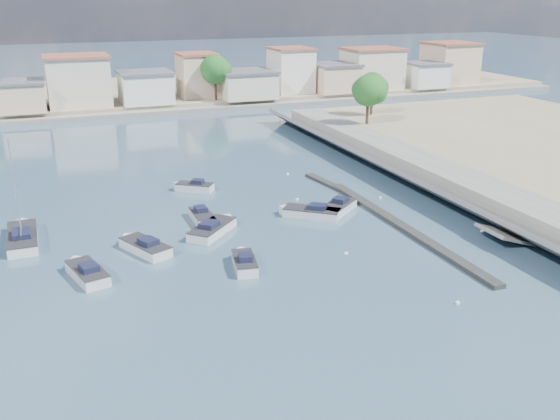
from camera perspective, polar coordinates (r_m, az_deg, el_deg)
name	(u,v)px	position (r m, az deg, el deg)	size (l,w,h in m)	color
ground	(228,156)	(79.50, -4.81, 4.96)	(400.00, 400.00, 0.00)	#2F465E
seawall_walkway	(487,194)	(64.45, 18.41, 1.41)	(5.00, 90.00, 1.80)	slate
breakwater	(385,216)	(57.97, 9.57, -0.57)	(2.00, 31.02, 0.35)	black
far_shore_land	(153,92)	(129.20, -11.51, 10.52)	(160.00, 40.00, 1.40)	gray
far_shore_quay	(176,111)	(108.87, -9.52, 8.88)	(160.00, 2.50, 0.80)	slate
far_town	(226,77)	(116.41, -5.00, 12.00)	(113.01, 12.80, 8.35)	beige
shore_trees	(227,76)	(107.20, -4.91, 12.07)	(74.56, 38.32, 7.92)	#38281E
motorboat_a	(144,247)	(51.07, -12.37, -3.30)	(3.74, 5.35, 1.48)	silver
motorboat_b	(244,262)	(47.16, -3.29, -4.81)	(2.22, 4.39, 1.48)	silver
motorboat_c	(309,213)	(57.53, 2.67, -0.25)	(5.25, 4.73, 1.48)	silver
motorboat_d	(337,209)	(58.75, 5.23, 0.11)	(4.77, 4.43, 1.48)	silver
motorboat_e	(86,273)	(47.58, -17.30, -5.48)	(2.95, 5.24, 1.48)	silver
motorboat_f	(193,187)	(65.60, -7.97, 2.06)	(3.98, 3.43, 1.48)	silver
motorboat_g	(203,218)	(56.52, -7.08, -0.75)	(1.64, 4.70, 1.48)	silver
motorboat_h	(214,229)	(53.91, -6.07, -1.72)	(5.14, 5.21, 1.48)	silver
sailboat	(22,237)	(56.09, -22.48, -2.27)	(2.38, 7.56, 9.00)	silver
mooring_buoys	(366,219)	(57.27, 7.91, -0.86)	(13.55, 33.28, 0.34)	white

